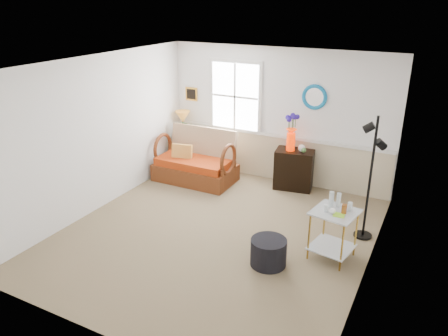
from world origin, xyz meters
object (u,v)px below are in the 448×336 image
at_px(loveseat, 195,156).
at_px(lamp_stand, 184,151).
at_px(side_table, 333,235).
at_px(ottoman, 268,252).
at_px(cabinet, 294,169).
at_px(floor_lamp, 370,179).

height_order(loveseat, lamp_stand, loveseat).
relative_size(side_table, ottoman, 1.46).
height_order(loveseat, cabinet, loveseat).
distance_m(cabinet, ottoman, 2.70).
relative_size(cabinet, floor_lamp, 0.40).
height_order(loveseat, ottoman, loveseat).
bearing_deg(loveseat, lamp_stand, 136.33).
xyz_separation_m(loveseat, side_table, (3.14, -1.50, -0.15)).
bearing_deg(cabinet, loveseat, -172.91).
distance_m(lamp_stand, cabinet, 2.52).
distance_m(side_table, floor_lamp, 1.04).
bearing_deg(lamp_stand, cabinet, -1.40).
relative_size(loveseat, floor_lamp, 0.81).
distance_m(cabinet, floor_lamp, 2.09).
distance_m(side_table, ottoman, 0.94).
distance_m(loveseat, lamp_stand, 0.92).
height_order(side_table, ottoman, side_table).
bearing_deg(ottoman, loveseat, 139.21).
height_order(lamp_stand, cabinet, cabinet).
relative_size(loveseat, ottoman, 3.13).
bearing_deg(side_table, lamp_stand, 150.75).
distance_m(loveseat, ottoman, 3.20).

